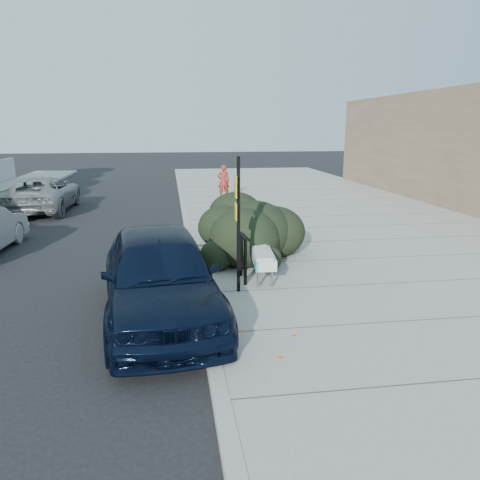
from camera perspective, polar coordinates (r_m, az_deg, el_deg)
The scene contains 10 objects.
ground at distance 9.91m, azimuth -4.80°, elevation -7.27°, with size 120.00×120.00×0.00m, color black.
sidewalk_near at distance 15.90m, azimuth 14.47°, elevation 0.64°, with size 11.20×50.00×0.15m, color gray.
curb_near at distance 14.67m, azimuth -6.12°, elevation -0.03°, with size 0.22×50.00×0.17m, color #9E9E99.
bench at distance 10.83m, azimuth 2.58°, elevation -1.65°, with size 0.65×2.22×0.66m.
bike_rack at distance 10.45m, azimuth 0.37°, elevation -1.58°, with size 0.07×0.73×1.05m.
sign_post at distance 9.51m, azimuth -0.29°, elevation 2.78°, with size 0.11×0.33×2.81m.
hedge at distance 13.24m, azimuth 0.56°, elevation 2.61°, with size 2.26×4.53×1.70m, color black.
sedan_navy at distance 8.79m, azimuth -9.75°, elevation -4.22°, with size 2.04×5.06×1.72m, color black.
suv_silver at distance 21.79m, azimuth -23.02°, elevation 5.18°, with size 2.46×5.34×1.48m, color gray.
pedestrian at distance 22.90m, azimuth -2.03°, elevation 7.15°, with size 0.59×0.39×1.61m, color maroon.
Camera 1 is at (-0.55, -9.25, 3.52)m, focal length 35.00 mm.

